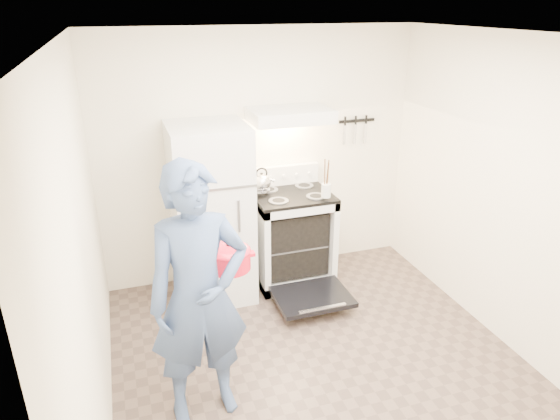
# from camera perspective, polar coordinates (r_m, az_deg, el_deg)

# --- Properties ---
(floor) EXTENTS (3.60, 3.60, 0.00)m
(floor) POSITION_cam_1_polar(r_m,az_deg,el_deg) (4.13, 5.28, -18.11)
(floor) COLOR brown
(floor) RESTS_ON ground
(back_wall) EXTENTS (3.20, 0.02, 2.50)m
(back_wall) POSITION_cam_1_polar(r_m,az_deg,el_deg) (5.03, -2.33, 6.05)
(back_wall) COLOR #F8ECCF
(back_wall) RESTS_ON ground
(refrigerator) EXTENTS (0.70, 0.70, 1.70)m
(refrigerator) POSITION_cam_1_polar(r_m,az_deg,el_deg) (4.72, -7.84, -0.46)
(refrigerator) COLOR silver
(refrigerator) RESTS_ON floor
(stove_body) EXTENTS (0.76, 0.65, 0.92)m
(stove_body) POSITION_cam_1_polar(r_m,az_deg,el_deg) (5.10, 1.32, -3.26)
(stove_body) COLOR silver
(stove_body) RESTS_ON floor
(cooktop) EXTENTS (0.76, 0.65, 0.03)m
(cooktop) POSITION_cam_1_polar(r_m,az_deg,el_deg) (4.91, 1.37, 1.73)
(cooktop) COLOR black
(cooktop) RESTS_ON stove_body
(backsplash) EXTENTS (0.76, 0.07, 0.20)m
(backsplash) POSITION_cam_1_polar(r_m,az_deg,el_deg) (5.12, 0.31, 4.02)
(backsplash) COLOR silver
(backsplash) RESTS_ON cooktop
(oven_door) EXTENTS (0.70, 0.54, 0.04)m
(oven_door) POSITION_cam_1_polar(r_m,az_deg,el_deg) (4.77, 3.70, -9.85)
(oven_door) COLOR black
(oven_door) RESTS_ON floor
(oven_rack) EXTENTS (0.60, 0.52, 0.01)m
(oven_rack) POSITION_cam_1_polar(r_m,az_deg,el_deg) (5.10, 1.31, -3.46)
(oven_rack) COLOR slate
(oven_rack) RESTS_ON stove_body
(range_hood) EXTENTS (0.76, 0.50, 0.12)m
(range_hood) POSITION_cam_1_polar(r_m,az_deg,el_deg) (4.75, 1.14, 10.79)
(range_hood) COLOR silver
(range_hood) RESTS_ON back_wall
(knife_strip) EXTENTS (0.40, 0.02, 0.03)m
(knife_strip) POSITION_cam_1_polar(r_m,az_deg,el_deg) (5.32, 8.77, 10.06)
(knife_strip) COLOR black
(knife_strip) RESTS_ON back_wall
(pizza_stone) EXTENTS (0.33, 0.33, 0.02)m
(pizza_stone) POSITION_cam_1_polar(r_m,az_deg,el_deg) (5.07, 2.23, -3.47)
(pizza_stone) COLOR #8A6A4E
(pizza_stone) RESTS_ON oven_rack
(tea_kettle) EXTENTS (0.22, 0.18, 0.27)m
(tea_kettle) POSITION_cam_1_polar(r_m,az_deg,el_deg) (4.84, -2.12, 3.32)
(tea_kettle) COLOR silver
(tea_kettle) RESTS_ON cooktop
(utensil_jar) EXTENTS (0.11, 0.11, 0.13)m
(utensil_jar) POSITION_cam_1_polar(r_m,az_deg,el_deg) (4.73, 5.29, 2.24)
(utensil_jar) COLOR silver
(utensil_jar) RESTS_ON cooktop
(person) EXTENTS (0.70, 0.49, 1.84)m
(person) POSITION_cam_1_polar(r_m,az_deg,el_deg) (3.33, -9.24, -9.83)
(person) COLOR #374C74
(person) RESTS_ON floor
(dutch_oven) EXTENTS (0.38, 0.31, 0.24)m
(dutch_oven) POSITION_cam_1_polar(r_m,az_deg,el_deg) (3.64, -5.81, -5.64)
(dutch_oven) COLOR red
(dutch_oven) RESTS_ON person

